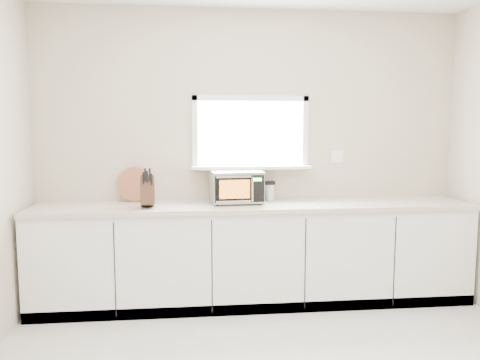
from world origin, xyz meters
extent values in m
cube|color=#C1B299|center=(0.00, 2.00, 1.35)|extent=(4.00, 0.02, 2.70)
cube|color=white|center=(0.00, 1.99, 1.55)|extent=(1.00, 0.02, 0.60)
cube|color=white|center=(0.00, 1.92, 1.23)|extent=(1.12, 0.16, 0.03)
cube|color=white|center=(0.00, 1.97, 1.88)|extent=(1.10, 0.04, 0.05)
cube|color=white|center=(0.00, 1.97, 1.23)|extent=(1.10, 0.04, 0.05)
cube|color=white|center=(-0.53, 1.97, 1.55)|extent=(0.05, 0.04, 0.70)
cube|color=white|center=(0.53, 1.97, 1.55)|extent=(0.05, 0.04, 0.70)
cube|color=white|center=(0.85, 1.99, 1.32)|extent=(0.12, 0.01, 0.12)
cube|color=white|center=(0.00, 1.70, 0.44)|extent=(3.92, 0.60, 0.88)
cube|color=beige|center=(0.00, 1.69, 0.90)|extent=(3.92, 0.64, 0.04)
cylinder|color=black|center=(-0.34, 1.61, 0.93)|extent=(0.02, 0.02, 0.01)
cylinder|color=black|center=(-0.36, 1.89, 0.93)|extent=(0.02, 0.02, 0.01)
cylinder|color=black|center=(0.04, 1.64, 0.93)|extent=(0.02, 0.02, 0.01)
cylinder|color=black|center=(0.02, 1.91, 0.93)|extent=(0.02, 0.02, 0.01)
cube|color=#ADB0B5|center=(-0.16, 1.76, 1.07)|extent=(0.48, 0.38, 0.27)
cube|color=black|center=(-0.15, 1.59, 1.07)|extent=(0.43, 0.04, 0.24)
cube|color=orange|center=(-0.19, 1.58, 1.07)|extent=(0.27, 0.02, 0.16)
cylinder|color=silver|center=(-0.04, 1.57, 1.07)|extent=(0.02, 0.02, 0.21)
cube|color=black|center=(0.01, 1.59, 1.07)|extent=(0.11, 0.01, 0.23)
cube|color=#19FF33|center=(0.01, 1.59, 1.15)|extent=(0.08, 0.01, 0.03)
cube|color=silver|center=(-0.16, 1.76, 1.21)|extent=(0.48, 0.38, 0.01)
cube|color=#4B271B|center=(-0.94, 1.59, 1.06)|extent=(0.14, 0.25, 0.28)
cube|color=black|center=(-0.97, 1.53, 1.18)|extent=(0.02, 0.05, 0.10)
cube|color=black|center=(-0.93, 1.54, 1.19)|extent=(0.02, 0.05, 0.10)
cube|color=black|center=(-0.90, 1.54, 1.17)|extent=(0.02, 0.05, 0.10)
cube|color=black|center=(-0.95, 1.54, 1.21)|extent=(0.02, 0.05, 0.10)
cube|color=black|center=(-0.91, 1.54, 1.21)|extent=(0.02, 0.05, 0.10)
cylinder|color=#945539|center=(-1.09, 1.94, 1.08)|extent=(0.32, 0.08, 0.32)
cylinder|color=#ADB0B5|center=(0.16, 1.85, 1.00)|extent=(0.13, 0.13, 0.15)
cylinder|color=black|center=(0.16, 1.85, 1.09)|extent=(0.12, 0.12, 0.04)
camera|label=1|loc=(-0.57, -2.42, 1.60)|focal=35.00mm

